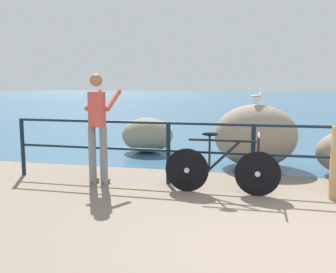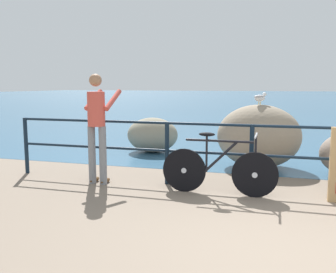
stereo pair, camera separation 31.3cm
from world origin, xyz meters
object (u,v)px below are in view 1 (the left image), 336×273
Objects in this scene: breakwater_boulder_left at (147,135)px; seagull at (257,97)px; person_at_railing at (98,124)px; bicycle at (222,168)px; breakwater_boulder_main at (255,136)px.

breakwater_boulder_left is 2.89m from seagull.
person_at_railing is at bearing 169.97° from seagull.
breakwater_boulder_left is at bearing 123.85° from bicycle.
person_at_railing is 3.02m from breakwater_boulder_left.
seagull reaches higher than bicycle.
bicycle is 2.28m from seagull.
breakwater_boulder_left is at bearing 109.51° from seagull.
breakwater_boulder_main is at bearing -48.93° from person_at_railing.
person_at_railing is at bearing 177.76° from bicycle.
breakwater_boulder_main is at bearing 45.35° from seagull.
bicycle is at bearing -89.38° from person_at_railing.
person_at_railing reaches higher than bicycle.
breakwater_boulder_left is (-2.52, 1.02, -0.20)m from breakwater_boulder_main.
bicycle is 1.39× the size of breakwater_boulder_left.
bicycle is at bearing -103.06° from breakwater_boulder_main.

